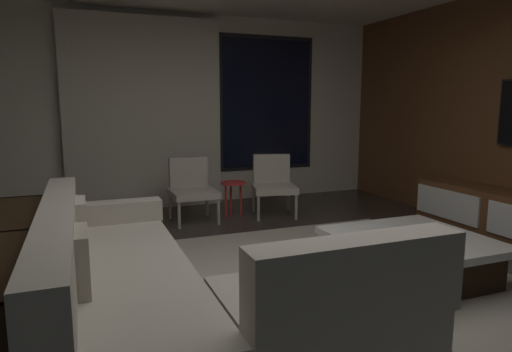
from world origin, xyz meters
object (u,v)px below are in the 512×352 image
Objects in this scene: sectional_couch at (166,294)px; accent_chair_by_curtain at (192,186)px; coffee_table at (411,257)px; book_stack_on_coffee_table at (421,242)px; accent_chair_near_window at (273,182)px; side_stool at (233,188)px.

sectional_couch reaches higher than accent_chair_by_curtain.
coffee_table is at bearing -64.00° from accent_chair_by_curtain.
coffee_table is 0.28m from book_stack_on_coffee_table.
sectional_couch is 3.30m from accent_chair_near_window.
coffee_table is 2.83m from accent_chair_by_curtain.
accent_chair_by_curtain is (-1.08, 0.07, 0.00)m from accent_chair_near_window.
book_stack_on_coffee_table is (-0.08, -0.19, 0.19)m from coffee_table.
sectional_couch is 2.89m from accent_chair_by_curtain.
accent_chair_by_curtain is at bearing 113.03° from book_stack_on_coffee_table.
book_stack_on_coffee_table is at bearing -66.97° from accent_chair_by_curtain.
coffee_table is 2.49m from accent_chair_near_window.
accent_chair_near_window is 1.00× the size of accent_chair_by_curtain.
coffee_table is 1.49× the size of accent_chair_near_window.
book_stack_on_coffee_table is at bearing -76.88° from side_stool.
side_stool is at bearing 63.80° from sectional_couch.
book_stack_on_coffee_table is 2.78m from side_stool.
accent_chair_near_window is at bearing -3.70° from accent_chair_by_curtain.
sectional_couch is at bearing -173.58° from coffee_table.
book_stack_on_coffee_table is at bearing -111.44° from coffee_table.
book_stack_on_coffee_table is 2.66m from accent_chair_near_window.
accent_chair_by_curtain reaches higher than side_stool.
book_stack_on_coffee_table is at bearing -88.15° from accent_chair_near_window.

